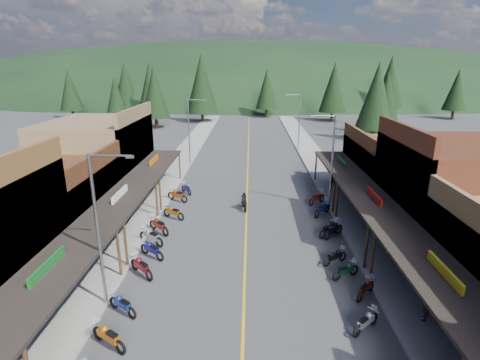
# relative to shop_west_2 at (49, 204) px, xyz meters

# --- Properties ---
(ground) EXTENTS (220.00, 220.00, 0.00)m
(ground) POSITION_rel_shop_west_2_xyz_m (13.75, -1.70, -2.53)
(ground) COLOR #38383A
(ground) RESTS_ON ground
(centerline) EXTENTS (0.15, 90.00, 0.01)m
(centerline) POSITION_rel_shop_west_2_xyz_m (13.75, 18.30, -2.53)
(centerline) COLOR gold
(centerline) RESTS_ON ground
(sidewalk_west) EXTENTS (3.40, 94.00, 0.15)m
(sidewalk_west) POSITION_rel_shop_west_2_xyz_m (5.05, 18.30, -2.46)
(sidewalk_west) COLOR gray
(sidewalk_west) RESTS_ON ground
(sidewalk_east) EXTENTS (3.40, 94.00, 0.15)m
(sidewalk_east) POSITION_rel_shop_west_2_xyz_m (22.45, 18.30, -2.46)
(sidewalk_east) COLOR gray
(sidewalk_east) RESTS_ON ground
(shop_west_2) EXTENTS (10.90, 9.00, 6.20)m
(shop_west_2) POSITION_rel_shop_west_2_xyz_m (0.00, 0.00, 0.00)
(shop_west_2) COLOR #3F2111
(shop_west_2) RESTS_ON ground
(shop_west_3) EXTENTS (10.90, 10.20, 8.20)m
(shop_west_3) POSITION_rel_shop_west_2_xyz_m (-0.03, 9.60, 0.99)
(shop_west_3) COLOR brown
(shop_west_3) RESTS_ON ground
(shop_east_2) EXTENTS (10.90, 9.00, 8.20)m
(shop_east_2) POSITION_rel_shop_west_2_xyz_m (27.54, 0.00, 0.99)
(shop_east_2) COLOR #562B19
(shop_east_2) RESTS_ON ground
(shop_east_3) EXTENTS (10.90, 10.20, 6.20)m
(shop_east_3) POSITION_rel_shop_west_2_xyz_m (27.51, 9.60, -0.00)
(shop_east_3) COLOR #4C2D16
(shop_east_3) RESTS_ON ground
(streetlight_0) EXTENTS (2.16, 0.18, 8.00)m
(streetlight_0) POSITION_rel_shop_west_2_xyz_m (6.80, -7.70, 1.93)
(streetlight_0) COLOR gray
(streetlight_0) RESTS_ON ground
(streetlight_1) EXTENTS (2.16, 0.18, 8.00)m
(streetlight_1) POSITION_rel_shop_west_2_xyz_m (6.80, 20.30, 1.93)
(streetlight_1) COLOR gray
(streetlight_1) RESTS_ON ground
(streetlight_2) EXTENTS (2.16, 0.18, 8.00)m
(streetlight_2) POSITION_rel_shop_west_2_xyz_m (20.71, 6.30, 1.93)
(streetlight_2) COLOR gray
(streetlight_2) RESTS_ON ground
(streetlight_3) EXTENTS (2.16, 0.18, 8.00)m
(streetlight_3) POSITION_rel_shop_west_2_xyz_m (20.71, 28.30, 1.93)
(streetlight_3) COLOR gray
(streetlight_3) RESTS_ON ground
(ridge_hill) EXTENTS (310.00, 140.00, 60.00)m
(ridge_hill) POSITION_rel_shop_west_2_xyz_m (13.75, 133.30, -2.53)
(ridge_hill) COLOR black
(ridge_hill) RESTS_ON ground
(pine_0) EXTENTS (5.04, 5.04, 11.00)m
(pine_0) POSITION_rel_shop_west_2_xyz_m (-26.25, 60.30, 3.95)
(pine_0) COLOR black
(pine_0) RESTS_ON ground
(pine_1) EXTENTS (5.88, 5.88, 12.50)m
(pine_1) POSITION_rel_shop_west_2_xyz_m (-10.25, 68.30, 4.70)
(pine_1) COLOR black
(pine_1) RESTS_ON ground
(pine_2) EXTENTS (6.72, 6.72, 14.00)m
(pine_2) POSITION_rel_shop_west_2_xyz_m (3.75, 56.30, 5.46)
(pine_2) COLOR black
(pine_2) RESTS_ON ground
(pine_3) EXTENTS (5.04, 5.04, 11.00)m
(pine_3) POSITION_rel_shop_west_2_xyz_m (17.75, 64.30, 3.95)
(pine_3) COLOR black
(pine_3) RESTS_ON ground
(pine_4) EXTENTS (5.88, 5.88, 12.50)m
(pine_4) POSITION_rel_shop_west_2_xyz_m (31.75, 58.30, 4.70)
(pine_4) COLOR black
(pine_4) RESTS_ON ground
(pine_5) EXTENTS (6.72, 6.72, 14.00)m
(pine_5) POSITION_rel_shop_west_2_xyz_m (47.75, 70.30, 5.46)
(pine_5) COLOR black
(pine_5) RESTS_ON ground
(pine_6) EXTENTS (5.04, 5.04, 11.00)m
(pine_6) POSITION_rel_shop_west_2_xyz_m (59.75, 62.30, 3.95)
(pine_6) COLOR black
(pine_6) RESTS_ON ground
(pine_7) EXTENTS (5.88, 5.88, 12.50)m
(pine_7) POSITION_rel_shop_west_2_xyz_m (-18.25, 74.30, 4.70)
(pine_7) COLOR black
(pine_7) RESTS_ON ground
(pine_8) EXTENTS (4.48, 4.48, 10.00)m
(pine_8) POSITION_rel_shop_west_2_xyz_m (-8.25, 38.30, 3.44)
(pine_8) COLOR black
(pine_8) RESTS_ON ground
(pine_9) EXTENTS (4.93, 4.93, 10.80)m
(pine_9) POSITION_rel_shop_west_2_xyz_m (37.75, 43.30, 3.85)
(pine_9) COLOR black
(pine_9) RESTS_ON ground
(pine_10) EXTENTS (5.38, 5.38, 11.60)m
(pine_10) POSITION_rel_shop_west_2_xyz_m (-4.25, 48.30, 4.25)
(pine_10) COLOR black
(pine_10) RESTS_ON ground
(pine_11) EXTENTS (5.82, 5.82, 12.40)m
(pine_11) POSITION_rel_shop_west_2_xyz_m (33.75, 36.30, 4.65)
(pine_11) COLOR black
(pine_11) RESTS_ON ground
(bike_west_4) EXTENTS (2.16, 1.74, 1.21)m
(bike_west_4) POSITION_rel_shop_west_2_xyz_m (7.92, -10.74, -1.93)
(bike_west_4) COLOR #C5610E
(bike_west_4) RESTS_ON ground
(bike_west_5) EXTENTS (2.00, 1.66, 1.13)m
(bike_west_5) POSITION_rel_shop_west_2_xyz_m (7.75, -8.42, -1.97)
(bike_west_5) COLOR navy
(bike_west_5) RESTS_ON ground
(bike_west_6) EXTENTS (2.15, 2.12, 1.29)m
(bike_west_6) POSITION_rel_shop_west_2_xyz_m (7.73, -4.92, -1.89)
(bike_west_6) COLOR maroon
(bike_west_6) RESTS_ON ground
(bike_west_7) EXTENTS (2.13, 1.85, 1.22)m
(bike_west_7) POSITION_rel_shop_west_2_xyz_m (7.79, -2.77, -1.92)
(bike_west_7) COLOR navy
(bike_west_7) RESTS_ON ground
(bike_west_8) EXTENTS (2.26, 1.89, 1.28)m
(bike_west_8) POSITION_rel_shop_west_2_xyz_m (7.28, -0.92, -1.89)
(bike_west_8) COLOR gray
(bike_west_8) RESTS_ON ground
(bike_west_9) EXTENTS (2.19, 2.15, 1.32)m
(bike_west_9) POSITION_rel_shop_west_2_xyz_m (7.38, 0.88, -1.88)
(bike_west_9) COLOR maroon
(bike_west_9) RESTS_ON ground
(bike_west_10) EXTENTS (2.16, 1.70, 1.20)m
(bike_west_10) POSITION_rel_shop_west_2_xyz_m (7.92, 3.56, -1.93)
(bike_west_10) COLOR #A1550B
(bike_west_10) RESTS_ON ground
(bike_west_11) EXTENTS (2.30, 1.83, 1.28)m
(bike_west_11) POSITION_rel_shop_west_2_xyz_m (7.49, 7.56, -1.89)
(bike_west_11) COLOR #9C390B
(bike_west_11) RESTS_ON ground
(bike_west_12) EXTENTS (1.60, 1.89, 1.07)m
(bike_west_12) POSITION_rel_shop_west_2_xyz_m (7.95, 9.64, -2.00)
(bike_west_12) COLOR navy
(bike_west_12) RESTS_ON ground
(bike_east_4) EXTENTS (1.82, 1.72, 1.07)m
(bike_east_4) POSITION_rel_shop_west_2_xyz_m (19.43, -9.37, -2.00)
(bike_east_4) COLOR #96959A
(bike_east_4) RESTS_ON ground
(bike_east_5) EXTENTS (1.69, 1.82, 1.07)m
(bike_east_5) POSITION_rel_shop_west_2_xyz_m (20.20, -6.67, -2.00)
(bike_east_5) COLOR maroon
(bike_east_5) RESTS_ON ground
(bike_east_6) EXTENTS (1.95, 1.48, 1.08)m
(bike_east_6) POSITION_rel_shop_west_2_xyz_m (19.58, -4.87, -1.99)
(bike_east_6) COLOR #0B3A1E
(bike_east_6) RESTS_ON ground
(bike_east_7) EXTENTS (1.91, 1.53, 1.07)m
(bike_east_7) POSITION_rel_shop_west_2_xyz_m (19.31, -3.24, -2.00)
(bike_east_7) COLOR black
(bike_east_7) RESTS_ON ground
(bike_east_8) EXTENTS (2.02, 2.06, 1.24)m
(bike_east_8) POSITION_rel_shop_west_2_xyz_m (20.03, 0.57, -1.91)
(bike_east_8) COLOR black
(bike_east_8) RESTS_ON ground
(bike_east_9) EXTENTS (2.07, 1.97, 1.23)m
(bike_east_9) POSITION_rel_shop_west_2_xyz_m (19.76, 0.73, -1.92)
(bike_east_9) COLOR black
(bike_east_9) RESTS_ON ground
(bike_east_10) EXTENTS (2.06, 2.26, 1.31)m
(bike_east_10) POSITION_rel_shop_west_2_xyz_m (19.95, 4.56, -1.88)
(bike_east_10) COLOR navy
(bike_east_10) RESTS_ON ground
(bike_east_11) EXTENTS (2.06, 2.06, 1.25)m
(bike_east_11) POSITION_rel_shop_west_2_xyz_m (19.94, 7.21, -1.91)
(bike_east_11) COLOR maroon
(bike_east_11) RESTS_ON ground
(rider_on_bike) EXTENTS (1.01, 2.13, 1.56)m
(rider_on_bike) POSITION_rel_shop_west_2_xyz_m (13.54, 5.77, -1.91)
(rider_on_bike) COLOR black
(rider_on_bike) RESTS_ON ground
(pedestrian_east_a) EXTENTS (0.67, 0.78, 1.82)m
(pedestrian_east_a) POSITION_rel_shop_west_2_xyz_m (22.44, -8.66, -1.47)
(pedestrian_east_a) COLOR black
(pedestrian_east_a) RESTS_ON sidewalk_east
(pedestrian_east_b) EXTENTS (0.88, 0.62, 1.64)m
(pedestrian_east_b) POSITION_rel_shop_west_2_xyz_m (21.94, 10.58, -1.56)
(pedestrian_east_b) COLOR brown
(pedestrian_east_b) RESTS_ON sidewalk_east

